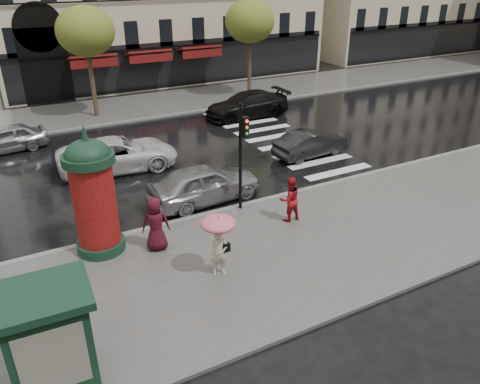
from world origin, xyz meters
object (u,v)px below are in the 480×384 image
woman_umbrella (219,236)px  morris_column (93,193)px  car_black (247,105)px  car_far_silver (5,139)px  car_darkgrey (311,143)px  car_white (118,154)px  newsstand (49,336)px  car_silver (204,183)px  woman_red (290,199)px  man_burgundy (156,224)px  traffic_light (242,147)px

woman_umbrella → morris_column: size_ratio=0.47×
car_black → car_far_silver: size_ratio=1.34×
car_darkgrey → car_white: bearing=68.3°
newsstand → car_silver: size_ratio=0.53×
car_darkgrey → woman_red: bearing=133.4°
car_silver → morris_column: bearing=107.3°
car_darkgrey → car_far_silver: bearing=55.6°
car_silver → car_white: 5.39m
car_darkgrey → car_black: (0.36, 7.32, 0.13)m
man_burgundy → car_silver: 3.97m
newsstand → man_burgundy: bearing=47.3°
morris_column → newsstand: morris_column is taller
morris_column → car_white: 7.28m
woman_umbrella → newsstand: size_ratio=0.83×
woman_red → man_burgundy: bearing=-3.9°
woman_red → car_black: 13.51m
car_white → car_far_silver: (-4.50, 5.01, -0.07)m
car_far_silver → woman_red: bearing=26.0°
car_silver → car_black: 11.81m
newsstand → car_silver: 9.62m
car_white → woman_red: bearing=-146.8°
traffic_light → car_white: traffic_light is taller
woman_red → car_white: size_ratio=0.32×
car_white → car_far_silver: 6.73m
traffic_light → car_far_silver: size_ratio=1.05×
car_silver → car_white: (-2.20, 4.92, -0.03)m
newsstand → car_darkgrey: (13.53, 8.92, -0.73)m
woman_umbrella → morris_column: 4.32m
traffic_light → car_white: 7.37m
woman_umbrella → morris_column: (-2.89, 3.12, 0.75)m
man_burgundy → newsstand: bearing=64.7°
woman_umbrella → car_black: size_ratio=0.38×
man_burgundy → car_white: 7.62m
woman_red → newsstand: bearing=24.0°
woman_red → car_silver: woman_red is taller
car_silver → car_far_silver: car_silver is taller
traffic_light → car_far_silver: 13.86m
man_burgundy → woman_red: bearing=-167.6°
car_silver → car_black: size_ratio=0.86×
car_silver → car_darkgrey: size_ratio=1.17×
woman_red → car_silver: 3.70m
car_silver → man_burgundy: bearing=128.1°
man_burgundy → car_black: size_ratio=0.35×
traffic_light → car_white: (-3.12, 6.40, -1.91)m
woman_red → car_far_silver: woman_red is taller
morris_column → car_far_silver: morris_column is taller
morris_column → car_silver: morris_column is taller
man_burgundy → car_far_silver: size_ratio=0.47×
car_far_silver → man_burgundy: bearing=8.8°
woman_red → morris_column: size_ratio=0.40×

